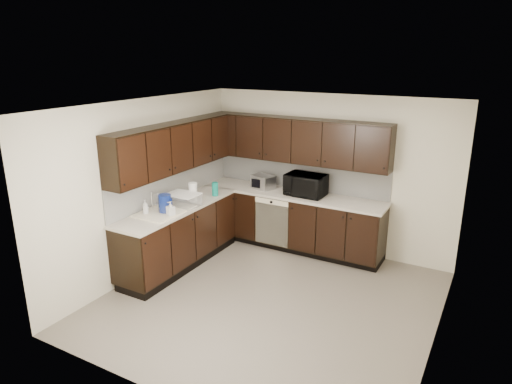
# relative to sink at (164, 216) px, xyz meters

# --- Properties ---
(floor) EXTENTS (4.00, 4.00, 0.00)m
(floor) POSITION_rel_sink_xyz_m (1.68, 0.01, -0.88)
(floor) COLOR gray
(floor) RESTS_ON ground
(ceiling) EXTENTS (4.00, 4.00, 0.00)m
(ceiling) POSITION_rel_sink_xyz_m (1.68, 0.01, 1.62)
(ceiling) COLOR white
(ceiling) RESTS_ON wall_back
(wall_back) EXTENTS (4.00, 0.02, 2.50)m
(wall_back) POSITION_rel_sink_xyz_m (1.68, 2.01, 0.37)
(wall_back) COLOR beige
(wall_back) RESTS_ON floor
(wall_left) EXTENTS (0.02, 4.00, 2.50)m
(wall_left) POSITION_rel_sink_xyz_m (-0.32, 0.01, 0.37)
(wall_left) COLOR beige
(wall_left) RESTS_ON floor
(wall_right) EXTENTS (0.02, 4.00, 2.50)m
(wall_right) POSITION_rel_sink_xyz_m (3.68, 0.01, 0.37)
(wall_right) COLOR beige
(wall_right) RESTS_ON floor
(wall_front) EXTENTS (4.00, 0.02, 2.50)m
(wall_front) POSITION_rel_sink_xyz_m (1.68, -1.99, 0.37)
(wall_front) COLOR beige
(wall_front) RESTS_ON floor
(lower_cabinets) EXTENTS (3.00, 2.80, 0.90)m
(lower_cabinets) POSITION_rel_sink_xyz_m (0.67, 1.12, -0.47)
(lower_cabinets) COLOR black
(lower_cabinets) RESTS_ON floor
(countertop) EXTENTS (3.03, 2.83, 0.04)m
(countertop) POSITION_rel_sink_xyz_m (0.67, 1.12, 0.04)
(countertop) COLOR beige
(countertop) RESTS_ON lower_cabinets
(backsplash) EXTENTS (3.00, 2.80, 0.48)m
(backsplash) POSITION_rel_sink_xyz_m (0.46, 1.33, 0.30)
(backsplash) COLOR silver
(backsplash) RESTS_ON countertop
(upper_cabinets) EXTENTS (3.00, 2.80, 0.70)m
(upper_cabinets) POSITION_rel_sink_xyz_m (0.58, 1.22, 0.89)
(upper_cabinets) COLOR black
(upper_cabinets) RESTS_ON wall_back
(dishwasher) EXTENTS (0.58, 0.04, 0.78)m
(dishwasher) POSITION_rel_sink_xyz_m (0.98, 1.42, -0.33)
(dishwasher) COLOR #EFE4C3
(dishwasher) RESTS_ON lower_cabinets
(sink) EXTENTS (0.54, 0.82, 0.42)m
(sink) POSITION_rel_sink_xyz_m (0.00, 0.00, 0.00)
(sink) COLOR #EFE4C3
(sink) RESTS_ON countertop
(microwave) EXTENTS (0.62, 0.43, 0.34)m
(microwave) POSITION_rel_sink_xyz_m (1.43, 1.70, 0.23)
(microwave) COLOR black
(microwave) RESTS_ON countertop
(soap_bottle_a) EXTENTS (0.12, 0.12, 0.21)m
(soap_bottle_a) POSITION_rel_sink_xyz_m (0.20, -0.09, 0.16)
(soap_bottle_a) COLOR gray
(soap_bottle_a) RESTS_ON countertop
(soap_bottle_b) EXTENTS (0.09, 0.09, 0.21)m
(soap_bottle_b) POSITION_rel_sink_xyz_m (-0.15, -0.20, 0.16)
(soap_bottle_b) COLOR gray
(soap_bottle_b) RESTS_ON countertop
(toaster_oven) EXTENTS (0.41, 0.35, 0.22)m
(toaster_oven) POSITION_rel_sink_xyz_m (0.67, 1.71, 0.17)
(toaster_oven) COLOR #B7B7B9
(toaster_oven) RESTS_ON countertop
(storage_bin) EXTENTS (0.47, 0.36, 0.17)m
(storage_bin) POSITION_rel_sink_xyz_m (0.07, 0.36, 0.15)
(storage_bin) COLOR silver
(storage_bin) RESTS_ON countertop
(blue_pitcher) EXTENTS (0.22, 0.22, 0.27)m
(blue_pitcher) POSITION_rel_sink_xyz_m (0.05, -0.02, 0.19)
(blue_pitcher) COLOR navy
(blue_pitcher) RESTS_ON countertop
(teal_tumbler) EXTENTS (0.12, 0.12, 0.21)m
(teal_tumbler) POSITION_rel_sink_xyz_m (0.20, 0.99, 0.16)
(teal_tumbler) COLOR #0C8876
(teal_tumbler) RESTS_ON countertop
(paper_towel_roll) EXTENTS (0.17, 0.17, 0.29)m
(paper_towel_roll) POSITION_rel_sink_xyz_m (0.07, 0.60, 0.20)
(paper_towel_roll) COLOR white
(paper_towel_roll) RESTS_ON countertop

